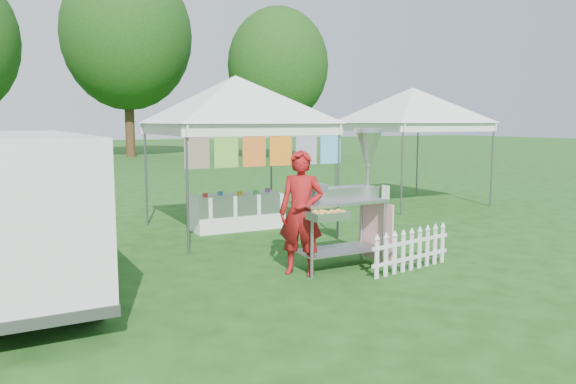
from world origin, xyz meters
TOP-DOWN VIEW (x-y plane):
  - ground at (0.00, 0.00)m, footprint 120.00×120.00m
  - canopy_main at (0.00, 3.49)m, footprint 4.24×4.24m
  - canopy_right at (5.50, 5.00)m, footprint 4.24×4.24m
  - tree_mid at (3.00, 28.00)m, footprint 7.60×7.60m
  - tree_right at (10.00, 22.00)m, footprint 5.60×5.60m
  - donut_cart at (0.48, 0.23)m, footprint 1.46×1.02m
  - vendor at (-0.36, 0.21)m, footprint 0.75×0.74m
  - picket_fence at (1.14, -0.35)m, footprint 1.60×0.33m
  - display_table at (0.10, 3.72)m, footprint 1.80×0.70m

SIDE VIEW (x-z plane):
  - ground at x=0.00m, z-range 0.00..0.00m
  - picket_fence at x=1.14m, z-range 0.01..0.57m
  - display_table at x=0.10m, z-range 0.00..0.69m
  - vendor at x=-0.36m, z-range 0.00..1.74m
  - donut_cart at x=0.48m, z-range 0.18..2.22m
  - canopy_main at x=0.00m, z-range 1.26..4.71m
  - canopy_right at x=5.50m, z-range 1.27..4.72m
  - tree_right at x=10.00m, z-range 0.97..9.39m
  - tree_mid at x=3.00m, z-range 1.38..12.90m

